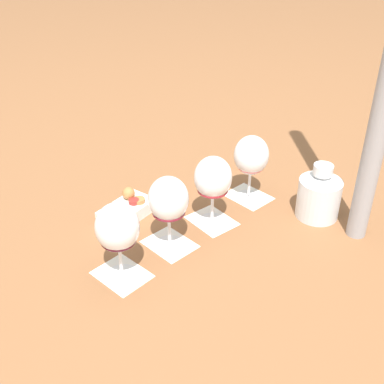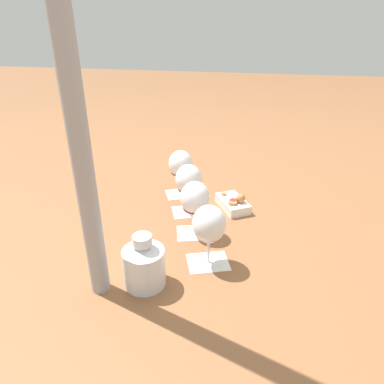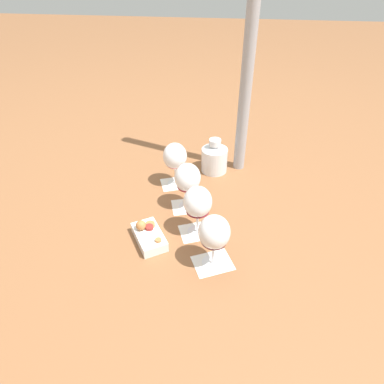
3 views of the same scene
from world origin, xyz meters
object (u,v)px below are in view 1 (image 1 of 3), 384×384
object	(u,v)px
wine_glass_0	(251,158)
wine_glass_3	(118,230)
wine_glass_2	(168,201)
snack_dish	(127,209)
wine_glass_1	(213,180)
ceramic_vase	(319,194)

from	to	relation	value
wine_glass_0	wine_glass_3	world-z (taller)	same
wine_glass_0	wine_glass_2	distance (m)	0.30
wine_glass_0	snack_dish	xyz separation A→B (m)	(0.33, -0.03, -0.10)
wine_glass_2	wine_glass_3	world-z (taller)	same
wine_glass_2	wine_glass_1	bearing A→B (deg)	-159.19
ceramic_vase	snack_dish	xyz separation A→B (m)	(0.45, -0.18, -0.04)
wine_glass_0	snack_dish	bearing A→B (deg)	-5.96
wine_glass_3	wine_glass_2	bearing A→B (deg)	-155.03
wine_glass_1	wine_glass_3	distance (m)	0.29
wine_glass_1	wine_glass_2	distance (m)	0.14
wine_glass_0	wine_glass_3	distance (m)	0.45
wine_glass_1	wine_glass_3	bearing A→B (deg)	22.93
wine_glass_0	wine_glass_3	size ratio (longest dim) A/B	1.00
ceramic_vase	wine_glass_3	bearing A→B (deg)	3.76
wine_glass_0	wine_glass_1	size ratio (longest dim) A/B	1.00
snack_dish	wine_glass_1	bearing A→B (deg)	151.90
wine_glass_2	wine_glass_3	size ratio (longest dim) A/B	1.00
wine_glass_3	snack_dish	world-z (taller)	wine_glass_3
wine_glass_0	ceramic_vase	bearing A→B (deg)	129.46
wine_glass_2	snack_dish	distance (m)	0.19
wine_glass_3	snack_dish	xyz separation A→B (m)	(-0.07, -0.22, -0.10)
wine_glass_2	ceramic_vase	world-z (taller)	wine_glass_2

